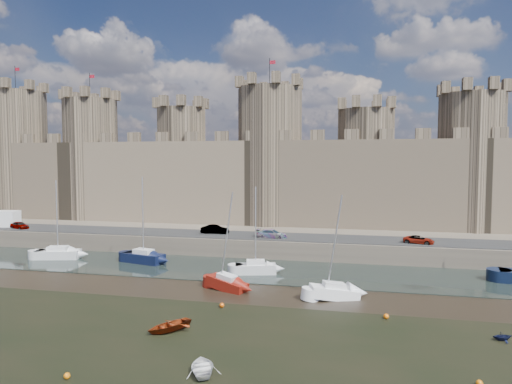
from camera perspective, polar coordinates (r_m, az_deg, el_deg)
ground at (r=35.91m, az=-17.29°, el=-17.84°), size 160.00×160.00×0.00m
water_channel at (r=56.98m, az=-5.00°, el=-9.45°), size 160.00×12.00×0.08m
quay at (r=91.19m, az=1.87°, el=-3.62°), size 160.00×60.00×2.50m
road at (r=65.91m, az=-2.37°, el=-5.39°), size 160.00×7.00×0.10m
castle at (r=78.80m, az=-0.20°, el=2.80°), size 108.50×11.00×29.00m
car_0 at (r=80.85m, az=-27.45°, el=-3.71°), size 3.76×2.51×1.19m
car_1 at (r=67.19m, az=-5.16°, el=-4.69°), size 4.09×1.51×1.34m
car_2 at (r=63.39m, az=2.01°, el=-5.24°), size 4.36×2.07×1.23m
car_3 at (r=62.64m, az=19.67°, el=-5.66°), size 4.13×2.65×1.06m
sailboat_0 at (r=67.28m, az=-23.51°, el=-7.02°), size 6.01×3.54×10.55m
sailboat_1 at (r=61.12m, az=-13.88°, el=-7.85°), size 5.88×3.38×11.09m
sailboat_2 at (r=53.81m, az=-0.05°, el=-9.40°), size 5.01×2.97×10.15m
sailboat_4 at (r=47.66m, az=-3.64°, el=-11.25°), size 4.65×3.15×10.13m
sailboat_5 at (r=45.26m, az=9.75°, el=-12.14°), size 4.98×3.26×10.03m
dinghy_2 at (r=30.70m, az=-6.70°, el=-20.95°), size 3.12×3.56×0.61m
dinghy_4 at (r=37.46m, az=-10.87°, el=-16.20°), size 4.19×4.28×0.73m
dinghy_7 at (r=39.44m, az=28.41°, el=-15.58°), size 1.52×1.37×0.71m
buoy_1 at (r=42.35m, az=-4.29°, el=-13.94°), size 0.45×0.45×0.45m
buoy_3 at (r=40.92m, az=15.96°, el=-14.72°), size 0.46×0.46×0.46m
buoy_4 at (r=31.89m, az=-22.56°, el=-20.46°), size 0.39×0.39×0.39m
buoy_5 at (r=31.74m, az=26.15°, el=-20.67°), size 0.41×0.41×0.41m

